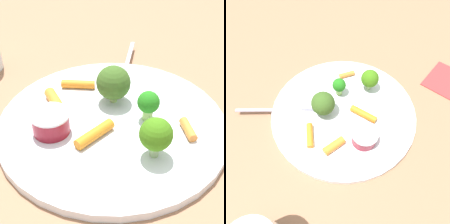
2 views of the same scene
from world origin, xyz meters
The scene contains 11 objects.
ground_plane centered at (0.00, 0.00, 0.00)m, with size 2.40×2.40×0.00m, color #94674A.
plate centered at (0.00, 0.00, 0.01)m, with size 0.30×0.30×0.01m, color white.
sauce_cup centered at (0.06, -0.05, 0.03)m, with size 0.05×0.05×0.03m.
broccoli_floret_0 centered at (0.03, 0.08, 0.04)m, with size 0.04×0.04×0.05m.
broccoli_floret_1 centered at (-0.02, 0.04, 0.04)m, with size 0.03×0.03×0.04m.
broccoli_floret_2 centered at (-0.04, -0.02, 0.04)m, with size 0.05×0.05×0.05m.
carrot_stick_0 centered at (0.04, 0.00, 0.02)m, with size 0.01×0.01×0.06m, color orange.
carrot_stick_1 centered at (-0.04, -0.08, 0.02)m, with size 0.01×0.01×0.05m, color orange.
carrot_stick_2 centered at (-0.02, 0.10, 0.02)m, with size 0.01×0.01×0.04m, color orange.
carrot_stick_3 centered at (0.01, -0.09, 0.02)m, with size 0.02×0.02×0.04m, color orange.
fork centered at (-0.13, -0.05, 0.01)m, with size 0.16×0.07×0.00m.
Camera 2 is at (0.07, -0.24, 0.37)m, focal length 32.70 mm.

